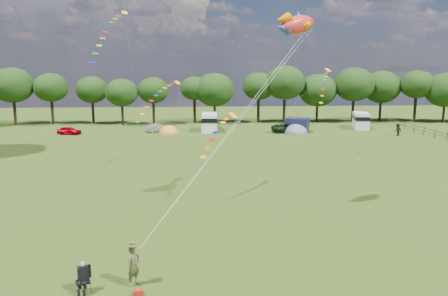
{
  "coord_description": "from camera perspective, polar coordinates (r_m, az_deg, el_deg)",
  "views": [
    {
      "loc": [
        -2.19,
        -22.88,
        9.62
      ],
      "look_at": [
        0.0,
        8.0,
        4.0
      ],
      "focal_mm": 35.0,
      "sensor_mm": 36.0,
      "label": 1
    }
  ],
  "objects": [
    {
      "name": "tent_greyblue",
      "position": [
        67.09,
        9.36,
        1.93
      ],
      "size": [
        3.68,
        4.03,
        2.74
      ],
      "color": "slate",
      "rests_on": "ground"
    },
    {
      "name": "streamer_kite_a",
      "position": [
        49.44,
        -14.48,
        14.96
      ],
      "size": [
        3.4,
        5.57,
        5.78
      ],
      "rotation": [
        0.0,
        0.0,
        0.55
      ],
      "color": "#FFEE0E",
      "rests_on": "ground"
    },
    {
      "name": "fish_kite",
      "position": [
        29.19,
        9.22,
        15.64
      ],
      "size": [
        3.31,
        2.48,
        1.79
      ],
      "rotation": [
        0.0,
        -0.21,
        0.54
      ],
      "color": "red",
      "rests_on": "ground"
    },
    {
      "name": "streamer_kite_c",
      "position": [
        33.52,
        -0.31,
        2.71
      ],
      "size": [
        3.22,
        5.09,
        2.84
      ],
      "rotation": [
        0.0,
        0.0,
        0.99
      ],
      "color": "yellow",
      "rests_on": "ground"
    },
    {
      "name": "camp_chair",
      "position": [
        20.66,
        -17.94,
        -15.33
      ],
      "size": [
        0.74,
        0.77,
        1.44
      ],
      "rotation": [
        0.0,
        0.0,
        0.37
      ],
      "color": "#99999E",
      "rests_on": "ground"
    },
    {
      "name": "campervan_d",
      "position": [
        75.16,
        17.43,
        3.52
      ],
      "size": [
        3.4,
        5.59,
        2.56
      ],
      "rotation": [
        0.0,
        0.0,
        1.33
      ],
      "color": "white",
      "rests_on": "ground"
    },
    {
      "name": "streamer_kite_b",
      "position": [
        43.57,
        -8.16,
        6.96
      ],
      "size": [
        4.22,
        4.61,
        3.77
      ],
      "rotation": [
        0.0,
        0.0,
        0.76
      ],
      "color": "yellow",
      "rests_on": "ground"
    },
    {
      "name": "ground_plane",
      "position": [
        24.92,
        1.33,
        -12.42
      ],
      "size": [
        180.0,
        180.0,
        0.0
      ],
      "primitive_type": "plane",
      "color": "black",
      "rests_on": "ground"
    },
    {
      "name": "awning_navy",
      "position": [
        68.4,
        9.49,
        2.98
      ],
      "size": [
        4.3,
        3.97,
        2.16
      ],
      "primitive_type": "cube",
      "rotation": [
        0.0,
        0.0,
        -0.42
      ],
      "color": "#161932",
      "rests_on": "ground"
    },
    {
      "name": "car_b",
      "position": [
        68.35,
        -8.58,
        2.62
      ],
      "size": [
        3.81,
        2.56,
        1.26
      ],
      "primitive_type": "imported",
      "rotation": [
        0.0,
        0.0,
        1.95
      ],
      "color": "gray",
      "rests_on": "ground"
    },
    {
      "name": "car_d",
      "position": [
        67.58,
        8.35,
        2.6
      ],
      "size": [
        5.21,
        2.44,
        1.41
      ],
      "primitive_type": "imported",
      "rotation": [
        0.0,
        0.0,
        1.55
      ],
      "color": "black",
      "rests_on": "ground"
    },
    {
      "name": "walker_b",
      "position": [
        68.49,
        21.76,
        2.25
      ],
      "size": [
        1.3,
        0.93,
        1.83
      ],
      "primitive_type": "imported",
      "rotation": [
        0.0,
        0.0,
        3.5
      ],
      "color": "black",
      "rests_on": "ground"
    },
    {
      "name": "fence",
      "position": [
        67.39,
        26.49,
        1.6
      ],
      "size": [
        0.12,
        33.12,
        1.2
      ],
      "color": "#472D19",
      "rests_on": "ground"
    },
    {
      "name": "campervan_c",
      "position": [
        68.53,
        -1.91,
        3.46
      ],
      "size": [
        2.66,
        5.72,
        2.75
      ],
      "rotation": [
        0.0,
        0.0,
        1.52
      ],
      "color": "white",
      "rests_on": "ground"
    },
    {
      "name": "tree_line",
      "position": [
        78.3,
        1.45,
        7.89
      ],
      "size": [
        102.98,
        10.98,
        10.27
      ],
      "color": "black",
      "rests_on": "ground"
    },
    {
      "name": "tent_orange",
      "position": [
        66.38,
        -7.2,
        1.89
      ],
      "size": [
        3.14,
        3.44,
        2.46
      ],
      "color": "orange",
      "rests_on": "ground"
    },
    {
      "name": "kite_flyer",
      "position": [
        20.63,
        -11.74,
        -14.78
      ],
      "size": [
        0.79,
        0.83,
        1.91
      ],
      "primitive_type": "imported",
      "rotation": [
        0.0,
        0.0,
        0.9
      ],
      "color": "#4C4D29",
      "rests_on": "ground"
    },
    {
      "name": "kite_bag",
      "position": [
        20.08,
        -11.15,
        -18.1
      ],
      "size": [
        0.46,
        0.39,
        0.27
      ],
      "primitive_type": "cube",
      "rotation": [
        0.0,
        0.0,
        0.42
      ],
      "color": "#AB1D10",
      "rests_on": "ground"
    },
    {
      "name": "streamer_kite_d",
      "position": [
        47.29,
        13.04,
        8.34
      ],
      "size": [
        2.66,
        5.05,
        4.28
      ],
      "rotation": [
        0.0,
        0.0,
        0.66
      ],
      "color": "#FFF627",
      "rests_on": "ground"
    },
    {
      "name": "walker_a",
      "position": [
        68.83,
        21.69,
        2.2
      ],
      "size": [
        0.92,
        0.85,
        1.61
      ],
      "primitive_type": "imported",
      "rotation": [
        0.0,
        0.0,
        3.77
      ],
      "color": "black",
      "rests_on": "ground"
    },
    {
      "name": "car_a",
      "position": [
        68.81,
        -19.56,
        2.16
      ],
      "size": [
        3.83,
        2.18,
        1.2
      ],
      "primitive_type": "imported",
      "rotation": [
        0.0,
        0.0,
        1.35
      ],
      "color": "#A8000B",
      "rests_on": "ground"
    }
  ]
}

